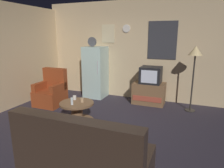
# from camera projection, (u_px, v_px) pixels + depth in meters

# --- Properties ---
(ground_plane) EXTENTS (12.00, 12.00, 0.00)m
(ground_plane) POSITION_uv_depth(u_px,v_px,m) (92.00, 131.00, 3.96)
(ground_plane) COLOR #2D2833
(wall_with_art) EXTENTS (5.20, 0.12, 2.77)m
(wall_with_art) POSITION_uv_depth(u_px,v_px,m) (130.00, 51.00, 5.83)
(wall_with_art) COLOR #D1B284
(wall_with_art) RESTS_ON ground_plane
(fridge) EXTENTS (0.60, 0.62, 1.77)m
(fridge) POSITION_uv_depth(u_px,v_px,m) (96.00, 72.00, 6.00)
(fridge) COLOR silver
(fridge) RESTS_ON ground_plane
(tv_stand) EXTENTS (0.84, 0.53, 0.57)m
(tv_stand) POSITION_uv_depth(u_px,v_px,m) (149.00, 93.00, 5.49)
(tv_stand) COLOR brown
(tv_stand) RESTS_ON ground_plane
(crt_tv) EXTENTS (0.54, 0.51, 0.44)m
(crt_tv) POSITION_uv_depth(u_px,v_px,m) (151.00, 75.00, 5.36)
(crt_tv) COLOR black
(crt_tv) RESTS_ON tv_stand
(standing_lamp) EXTENTS (0.32, 0.32, 1.59)m
(standing_lamp) POSITION_uv_depth(u_px,v_px,m) (195.00, 56.00, 4.69)
(standing_lamp) COLOR #332D28
(standing_lamp) RESTS_ON ground_plane
(coffee_table) EXTENTS (0.72, 0.72, 0.45)m
(coffee_table) POSITION_uv_depth(u_px,v_px,m) (77.00, 112.00, 4.30)
(coffee_table) COLOR brown
(coffee_table) RESTS_ON ground_plane
(wine_glass) EXTENTS (0.05, 0.05, 0.15)m
(wine_glass) POSITION_uv_depth(u_px,v_px,m) (72.00, 101.00, 4.10)
(wine_glass) COLOR silver
(wine_glass) RESTS_ON coffee_table
(mug_ceramic_white) EXTENTS (0.08, 0.08, 0.09)m
(mug_ceramic_white) POSITION_uv_depth(u_px,v_px,m) (75.00, 98.00, 4.43)
(mug_ceramic_white) COLOR silver
(mug_ceramic_white) RESTS_ON coffee_table
(mug_ceramic_tan) EXTENTS (0.08, 0.08, 0.09)m
(mug_ceramic_tan) POSITION_uv_depth(u_px,v_px,m) (82.00, 100.00, 4.26)
(mug_ceramic_tan) COLOR tan
(mug_ceramic_tan) RESTS_ON coffee_table
(armchair) EXTENTS (0.68, 0.68, 0.96)m
(armchair) POSITION_uv_depth(u_px,v_px,m) (51.00, 92.00, 5.40)
(armchair) COLOR maroon
(armchair) RESTS_ON ground_plane
(couch) EXTENTS (1.70, 0.80, 0.92)m
(couch) POSITION_uv_depth(u_px,v_px,m) (83.00, 156.00, 2.61)
(couch) COLOR #38281E
(couch) RESTS_ON ground_plane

